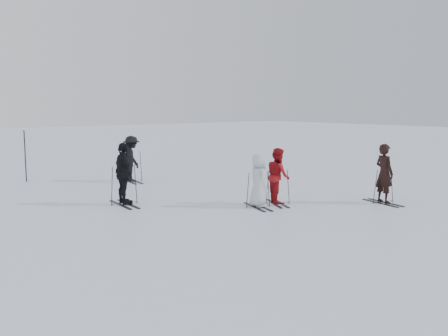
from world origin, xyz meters
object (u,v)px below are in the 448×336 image
(piste_marker, at_px, (25,156))
(skier_near_dark, at_px, (384,174))
(skier_red, at_px, (278,176))
(skier_uphill_far, at_px, (132,159))
(skier_grey, at_px, (258,181))
(skier_uphill_left, at_px, (124,174))

(piste_marker, bearing_deg, skier_near_dark, -57.85)
(skier_red, distance_m, skier_uphill_far, 7.33)
(skier_grey, distance_m, piste_marker, 10.66)
(skier_near_dark, bearing_deg, skier_red, 64.70)
(skier_red, bearing_deg, skier_near_dark, -99.76)
(skier_near_dark, bearing_deg, skier_grey, 71.80)
(skier_near_dark, relative_size, skier_uphill_far, 1.02)
(skier_near_dark, xyz_separation_m, skier_uphill_far, (-4.08, 9.29, -0.02))
(skier_near_dark, height_order, skier_uphill_left, skier_uphill_left)
(skier_red, xyz_separation_m, piste_marker, (-4.80, 9.91, 0.18))
(skier_near_dark, height_order, piste_marker, piste_marker)
(skier_grey, bearing_deg, piste_marker, 40.21)
(skier_near_dark, xyz_separation_m, skier_grey, (-3.59, 2.09, -0.13))
(skier_near_dark, bearing_deg, skier_uphill_left, 64.81)
(skier_red, bearing_deg, skier_uphill_far, 38.12)
(skier_uphill_left, bearing_deg, piste_marker, 13.26)
(skier_red, distance_m, piste_marker, 11.01)
(skier_red, bearing_deg, piste_marker, 53.41)
(skier_grey, bearing_deg, skier_uphill_left, 64.48)
(skier_near_dark, height_order, skier_red, skier_near_dark)
(skier_grey, bearing_deg, skier_uphill_far, 22.36)
(skier_near_dark, distance_m, skier_red, 3.44)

